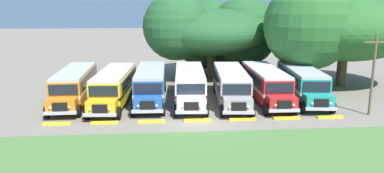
{
  "coord_description": "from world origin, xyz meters",
  "views": [
    {
      "loc": [
        -2.62,
        -26.54,
        8.59
      ],
      "look_at": [
        0.0,
        5.07,
        1.6
      ],
      "focal_mm": 35.42,
      "sensor_mm": 36.0,
      "label": 1
    }
  ],
  "objects_px": {
    "utility_pole": "(373,72)",
    "secondary_tree": "(336,26)",
    "parked_bus_slot_0": "(75,84)",
    "broad_shade_tree": "(212,32)",
    "parked_bus_slot_6": "(302,82)",
    "parked_bus_slot_1": "(114,85)",
    "parked_bus_slot_2": "(151,83)",
    "parked_bus_slot_5": "(266,83)",
    "parked_bus_slot_3": "(190,84)",
    "parked_bus_slot_4": "(231,84)"
  },
  "relations": [
    {
      "from": "utility_pole",
      "to": "secondary_tree",
      "type": "bearing_deg",
      "value": 79.41
    },
    {
      "from": "parked_bus_slot_0",
      "to": "broad_shade_tree",
      "type": "height_order",
      "value": "broad_shade_tree"
    },
    {
      "from": "parked_bus_slot_6",
      "to": "broad_shade_tree",
      "type": "bearing_deg",
      "value": -144.53
    },
    {
      "from": "parked_bus_slot_1",
      "to": "broad_shade_tree",
      "type": "xyz_separation_m",
      "value": [
        10.22,
        11.85,
        3.73
      ]
    },
    {
      "from": "parked_bus_slot_2",
      "to": "utility_pole",
      "type": "bearing_deg",
      "value": 71.87
    },
    {
      "from": "secondary_tree",
      "to": "utility_pole",
      "type": "distance_m",
      "value": 11.74
    },
    {
      "from": "parked_bus_slot_5",
      "to": "broad_shade_tree",
      "type": "relative_size",
      "value": 0.68
    },
    {
      "from": "parked_bus_slot_6",
      "to": "parked_bus_slot_2",
      "type": "bearing_deg",
      "value": -86.41
    },
    {
      "from": "parked_bus_slot_2",
      "to": "parked_bus_slot_3",
      "type": "height_order",
      "value": "same"
    },
    {
      "from": "parked_bus_slot_2",
      "to": "broad_shade_tree",
      "type": "bearing_deg",
      "value": 148.91
    },
    {
      "from": "parked_bus_slot_0",
      "to": "parked_bus_slot_3",
      "type": "bearing_deg",
      "value": 85.6
    },
    {
      "from": "parked_bus_slot_4",
      "to": "parked_bus_slot_5",
      "type": "height_order",
      "value": "same"
    },
    {
      "from": "parked_bus_slot_1",
      "to": "parked_bus_slot_6",
      "type": "bearing_deg",
      "value": 94.77
    },
    {
      "from": "parked_bus_slot_3",
      "to": "broad_shade_tree",
      "type": "xyz_separation_m",
      "value": [
        3.58,
        11.67,
        3.73
      ]
    },
    {
      "from": "parked_bus_slot_3",
      "to": "parked_bus_slot_4",
      "type": "height_order",
      "value": "same"
    },
    {
      "from": "parked_bus_slot_0",
      "to": "secondary_tree",
      "type": "relative_size",
      "value": 0.68
    },
    {
      "from": "broad_shade_tree",
      "to": "parked_bus_slot_4",
      "type": "bearing_deg",
      "value": -89.72
    },
    {
      "from": "parked_bus_slot_0",
      "to": "parked_bus_slot_6",
      "type": "height_order",
      "value": "same"
    },
    {
      "from": "parked_bus_slot_1",
      "to": "parked_bus_slot_4",
      "type": "xyz_separation_m",
      "value": [
        10.28,
        -0.22,
        0.0
      ]
    },
    {
      "from": "parked_bus_slot_2",
      "to": "parked_bus_slot_4",
      "type": "height_order",
      "value": "same"
    },
    {
      "from": "parked_bus_slot_3",
      "to": "broad_shade_tree",
      "type": "bearing_deg",
      "value": 166.1
    },
    {
      "from": "utility_pole",
      "to": "parked_bus_slot_4",
      "type": "bearing_deg",
      "value": 152.93
    },
    {
      "from": "parked_bus_slot_4",
      "to": "utility_pole",
      "type": "bearing_deg",
      "value": 67.34
    },
    {
      "from": "parked_bus_slot_2",
      "to": "parked_bus_slot_6",
      "type": "height_order",
      "value": "same"
    },
    {
      "from": "parked_bus_slot_2",
      "to": "utility_pole",
      "type": "xyz_separation_m",
      "value": [
        17.2,
        -6.05,
        1.82
      ]
    },
    {
      "from": "parked_bus_slot_3",
      "to": "utility_pole",
      "type": "distance_m",
      "value": 14.9
    },
    {
      "from": "parked_bus_slot_3",
      "to": "parked_bus_slot_6",
      "type": "height_order",
      "value": "same"
    },
    {
      "from": "secondary_tree",
      "to": "parked_bus_slot_2",
      "type": "bearing_deg",
      "value": -165.06
    },
    {
      "from": "secondary_tree",
      "to": "parked_bus_slot_1",
      "type": "bearing_deg",
      "value": -165.44
    },
    {
      "from": "parked_bus_slot_5",
      "to": "parked_bus_slot_1",
      "type": "bearing_deg",
      "value": -88.71
    },
    {
      "from": "secondary_tree",
      "to": "utility_pole",
      "type": "bearing_deg",
      "value": -100.59
    },
    {
      "from": "parked_bus_slot_2",
      "to": "parked_bus_slot_4",
      "type": "relative_size",
      "value": 0.99
    },
    {
      "from": "parked_bus_slot_1",
      "to": "parked_bus_slot_3",
      "type": "height_order",
      "value": "same"
    },
    {
      "from": "parked_bus_slot_2",
      "to": "parked_bus_slot_5",
      "type": "height_order",
      "value": "same"
    },
    {
      "from": "parked_bus_slot_1",
      "to": "parked_bus_slot_2",
      "type": "relative_size",
      "value": 1.01
    },
    {
      "from": "parked_bus_slot_4",
      "to": "parked_bus_slot_0",
      "type": "bearing_deg",
      "value": -89.63
    },
    {
      "from": "parked_bus_slot_2",
      "to": "parked_bus_slot_5",
      "type": "bearing_deg",
      "value": 87.68
    },
    {
      "from": "parked_bus_slot_0",
      "to": "parked_bus_slot_3",
      "type": "xyz_separation_m",
      "value": [
        10.18,
        -0.58,
        0.0
      ]
    },
    {
      "from": "parked_bus_slot_1",
      "to": "parked_bus_slot_2",
      "type": "distance_m",
      "value": 3.22
    },
    {
      "from": "parked_bus_slot_5",
      "to": "parked_bus_slot_6",
      "type": "height_order",
      "value": "same"
    },
    {
      "from": "parked_bus_slot_2",
      "to": "parked_bus_slot_3",
      "type": "relative_size",
      "value": 1.0
    },
    {
      "from": "parked_bus_slot_1",
      "to": "utility_pole",
      "type": "relative_size",
      "value": 1.73
    },
    {
      "from": "parked_bus_slot_2",
      "to": "broad_shade_tree",
      "type": "xyz_separation_m",
      "value": [
        7.07,
        11.16,
        3.73
      ]
    },
    {
      "from": "utility_pole",
      "to": "parked_bus_slot_5",
      "type": "bearing_deg",
      "value": 141.72
    },
    {
      "from": "parked_bus_slot_6",
      "to": "secondary_tree",
      "type": "bearing_deg",
      "value": 140.92
    },
    {
      "from": "parked_bus_slot_6",
      "to": "utility_pole",
      "type": "distance_m",
      "value": 6.81
    },
    {
      "from": "parked_bus_slot_1",
      "to": "secondary_tree",
      "type": "relative_size",
      "value": 0.68
    },
    {
      "from": "parked_bus_slot_4",
      "to": "parked_bus_slot_6",
      "type": "distance_m",
      "value": 6.66
    },
    {
      "from": "parked_bus_slot_2",
      "to": "parked_bus_slot_3",
      "type": "distance_m",
      "value": 3.52
    },
    {
      "from": "parked_bus_slot_1",
      "to": "parked_bus_slot_5",
      "type": "xyz_separation_m",
      "value": [
        13.5,
        0.04,
        0.0
      ]
    }
  ]
}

